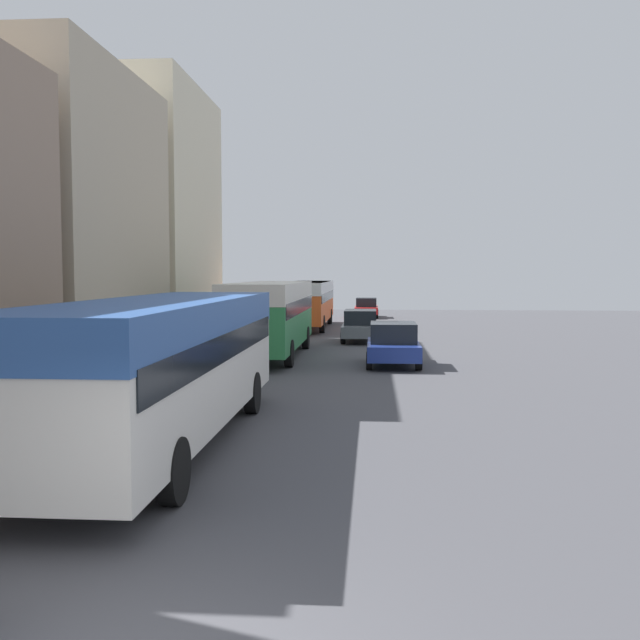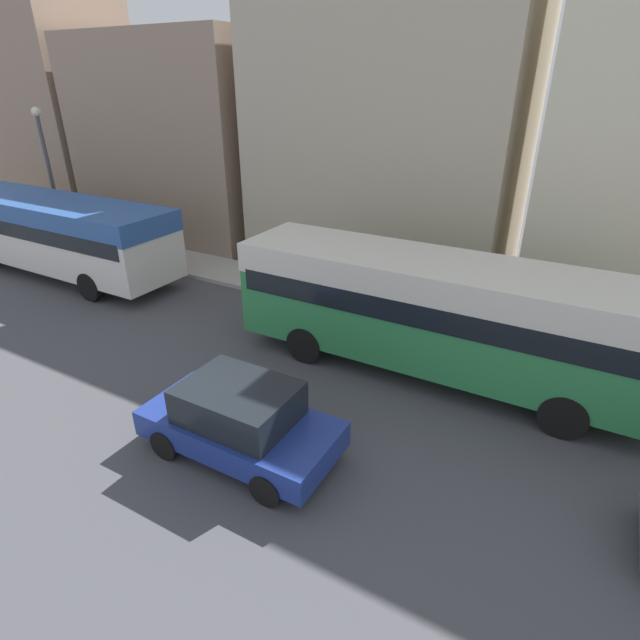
{
  "view_description": "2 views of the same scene",
  "coord_description": "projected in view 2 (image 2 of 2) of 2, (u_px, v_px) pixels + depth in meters",
  "views": [
    {
      "loc": [
        2.13,
        -5.68,
        3.4
      ],
      "look_at": [
        -0.08,
        23.85,
        1.43
      ],
      "focal_mm": 40.0,
      "sensor_mm": 36.0,
      "label": 1
    },
    {
      "loc": [
        9.02,
        25.68,
        6.87
      ],
      "look_at": [
        -0.72,
        20.16,
        1.42
      ],
      "focal_mm": 28.0,
      "sensor_mm": 36.0,
      "label": 2
    }
  ],
  "objects": [
    {
      "name": "lamp_post",
      "position": [
        48.0,
        165.0,
        21.15
      ],
      "size": [
        0.36,
        0.36,
        5.66
      ],
      "color": "#47474C",
      "rests_on": "sidewalk"
    },
    {
      "name": "building_corner",
      "position": [
        59.0,
        106.0,
        25.87
      ],
      "size": [
        5.12,
        6.55,
        11.05
      ],
      "color": "gray",
      "rests_on": "ground_plane"
    },
    {
      "name": "car_crossing",
      "position": [
        240.0,
        419.0,
        9.81
      ],
      "size": [
        1.94,
        3.94,
        1.58
      ],
      "color": "navy",
      "rests_on": "ground_plane"
    },
    {
      "name": "pedestrian_walking_away",
      "position": [
        95.0,
        224.0,
        21.86
      ],
      "size": [
        0.33,
        0.33,
        1.8
      ],
      "color": "#232838",
      "rests_on": "sidewalk"
    },
    {
      "name": "bus_following",
      "position": [
        440.0,
        303.0,
        12.06
      ],
      "size": [
        2.52,
        10.23,
        3.01
      ],
      "color": "#2D8447",
      "rests_on": "ground_plane"
    },
    {
      "name": "building_midblock",
      "position": [
        185.0,
        139.0,
        22.9
      ],
      "size": [
        5.6,
        9.14,
        8.63
      ],
      "color": "gray",
      "rests_on": "ground_plane"
    },
    {
      "name": "bus_lead",
      "position": [
        50.0,
        225.0,
        18.71
      ],
      "size": [
        2.67,
        11.06,
        2.88
      ],
      "color": "silver",
      "rests_on": "ground_plane"
    },
    {
      "name": "sidewalk",
      "position": [
        18.0,
        226.0,
        25.4
      ],
      "size": [
        2.2,
        120.0,
        0.15
      ],
      "color": "#B2ADA3",
      "rests_on": "ground_plane"
    },
    {
      "name": "building_far_terrace",
      "position": [
        391.0,
        129.0,
        18.27
      ],
      "size": [
        6.05,
        9.39,
        10.34
      ],
      "color": "#BCAD93",
      "rests_on": "ground_plane"
    }
  ]
}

